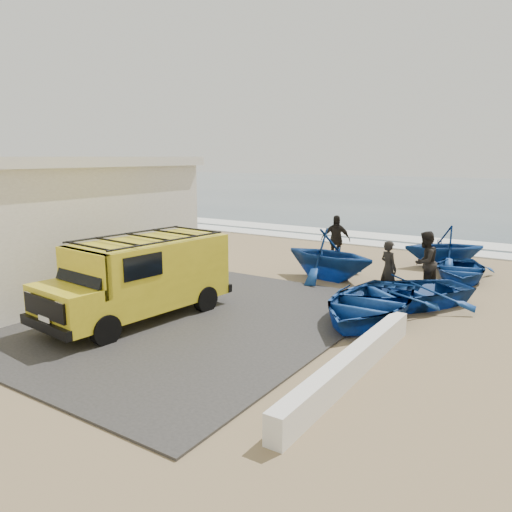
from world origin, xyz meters
The scene contains 16 objects.
ground centered at (0.00, 0.00, 0.00)m, with size 160.00×160.00×0.00m, color #8E7752.
slab centered at (-2.00, -2.00, 0.03)m, with size 12.00×10.00×0.05m, color #393734.
ocean centered at (0.00, 56.00, 0.00)m, with size 180.00×88.00×0.01m, color #385166.
surf_line centered at (0.00, 12.00, 0.03)m, with size 180.00×1.60×0.06m, color white.
surf_wash centered at (0.00, 14.50, 0.02)m, with size 180.00×2.20×0.04m, color white.
building centered at (-7.50, -2.00, 2.16)m, with size 8.40×9.40×4.30m.
parapet centered at (5.00, -3.00, 0.28)m, with size 0.35×6.00×0.55m, color silver.
van centered at (-1.19, -2.63, 1.20)m, with size 2.53×5.37×2.23m.
boat_near_left centered at (3.96, 0.62, 0.46)m, with size 3.15×4.40×0.91m, color navy.
boat_near_right centered at (4.33, 2.35, 0.43)m, with size 2.97×4.16×0.86m, color navy.
boat_mid_left centered at (1.12, 4.17, 0.90)m, with size 2.96×3.43×1.81m, color navy.
boat_mid_right centered at (5.06, 6.67, 0.36)m, with size 2.51×3.51×0.73m, color navy.
boat_far_left centered at (4.06, 8.54, 0.82)m, with size 2.70×3.13×1.65m, color navy.
fisherman_front centered at (3.60, 3.22, 0.88)m, with size 0.64×0.42×1.75m, color black.
fisherman_middle centered at (4.45, 4.20, 1.00)m, with size 0.97×0.76×1.99m, color black.
fisherman_back centered at (0.25, 6.65, 1.00)m, with size 1.17×0.49×2.00m, color black.
Camera 1 is at (8.49, -11.75, 4.30)m, focal length 35.00 mm.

